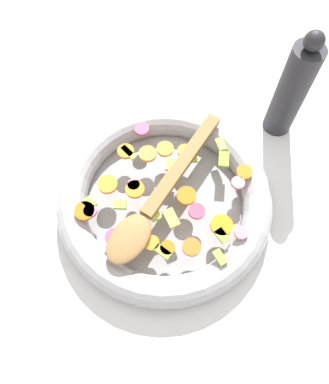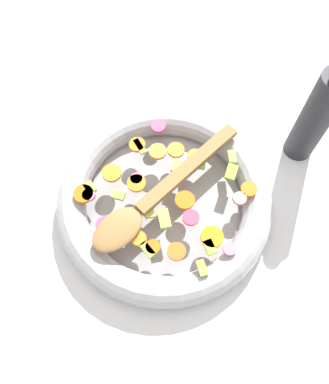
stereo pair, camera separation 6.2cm
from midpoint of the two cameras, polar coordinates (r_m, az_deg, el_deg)
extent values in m
plane|color=silver|center=(0.66, -2.65, -2.15)|extent=(4.00, 4.00, 0.00)
cylinder|color=gray|center=(0.66, -2.67, -1.94)|extent=(0.32, 0.32, 0.01)
torus|color=#9E9EA5|center=(0.64, -2.75, -1.26)|extent=(0.37, 0.37, 0.05)
cylinder|color=orange|center=(0.62, -7.36, 0.12)|extent=(0.04, 0.04, 0.01)
cylinder|color=orange|center=(0.66, -8.62, 5.89)|extent=(0.04, 0.04, 0.01)
cylinder|color=orange|center=(0.64, 9.39, 2.70)|extent=(0.04, 0.04, 0.01)
cylinder|color=orange|center=(0.65, 0.45, 5.98)|extent=(0.03, 0.03, 0.01)
cylinder|color=orange|center=(0.58, -2.61, -8.84)|extent=(0.03, 0.03, 0.01)
cylinder|color=orange|center=(0.65, -2.62, 6.31)|extent=(0.04, 0.04, 0.01)
cylinder|color=orange|center=(0.62, -14.87, -3.12)|extent=(0.04, 0.04, 0.01)
cylinder|color=orange|center=(0.59, 5.77, -5.40)|extent=(0.05, 0.05, 0.01)
cylinder|color=orange|center=(0.58, 1.09, -8.73)|extent=(0.04, 0.04, 0.01)
cylinder|color=orange|center=(0.63, -11.43, 0.87)|extent=(0.05, 0.05, 0.01)
cylinder|color=orange|center=(0.65, -5.30, 5.54)|extent=(0.04, 0.04, 0.01)
cylinder|color=#D86211|center=(0.61, 0.57, -0.58)|extent=(0.05, 0.05, 0.01)
cylinder|color=orange|center=(0.58, -5.37, -7.99)|extent=(0.03, 0.03, 0.01)
cube|color=#A9C04A|center=(0.59, -1.91, -4.31)|extent=(0.04, 0.03, 0.01)
cube|color=#9FD24B|center=(0.65, -8.19, 5.67)|extent=(0.03, 0.03, 0.01)
cube|color=#A2CB3B|center=(0.59, 5.78, -6.97)|extent=(0.03, 0.03, 0.01)
cube|color=#95B433|center=(0.64, 6.34, 4.70)|extent=(0.03, 0.02, 0.01)
cube|color=#97AB3D|center=(0.58, -3.33, -9.44)|extent=(0.02, 0.03, 0.01)
cube|color=#83B741|center=(0.61, -9.64, -2.25)|extent=(0.02, 0.02, 0.01)
cube|color=#B8C84D|center=(0.60, -4.48, -3.71)|extent=(0.03, 0.03, 0.01)
cube|color=#91B041|center=(0.58, 5.39, -10.23)|extent=(0.03, 0.03, 0.01)
cube|color=#A7CC42|center=(0.62, -14.17, -2.02)|extent=(0.02, 0.03, 0.01)
cube|color=#93BC45|center=(0.64, -2.13, 3.91)|extent=(0.02, 0.02, 0.01)
cube|color=#95BA47|center=(0.65, 1.63, 5.50)|extent=(0.03, 0.02, 0.01)
cube|color=#9EC54D|center=(0.66, 5.91, 6.95)|extent=(0.03, 0.02, 0.01)
cylinder|color=#E76D85|center=(0.62, -7.55, 0.74)|extent=(0.03, 0.03, 0.01)
cylinder|color=#DF4676|center=(0.59, -10.61, -7.14)|extent=(0.03, 0.03, 0.01)
cylinder|color=#DA6B8F|center=(0.62, -14.07, -3.14)|extent=(0.03, 0.03, 0.01)
cylinder|color=#DB426B|center=(0.68, -6.10, 9.27)|extent=(0.04, 0.04, 0.01)
cylinder|color=#DE7A82|center=(0.63, 8.40, 1.10)|extent=(0.02, 0.02, 0.01)
cylinder|color=#DD3D5C|center=(0.60, 2.02, -3.26)|extent=(0.04, 0.04, 0.01)
cylinder|color=pink|center=(0.60, -5.50, -2.52)|extent=(0.03, 0.03, 0.01)
cylinder|color=pink|center=(0.59, 8.70, -6.51)|extent=(0.03, 0.03, 0.01)
cube|color=olive|center=(0.62, -0.08, 4.07)|extent=(0.22, 0.10, 0.01)
ellipsoid|color=olive|center=(0.58, -8.48, -7.35)|extent=(0.10, 0.08, 0.01)
cylinder|color=#232328|center=(0.69, 16.27, 14.14)|extent=(0.05, 0.05, 0.19)
sphere|color=#232328|center=(0.62, 19.09, 20.70)|extent=(0.03, 0.03, 0.03)
camera|label=1|loc=(0.03, -92.88, -6.00)|focal=35.00mm
camera|label=2|loc=(0.03, 87.12, 6.00)|focal=35.00mm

